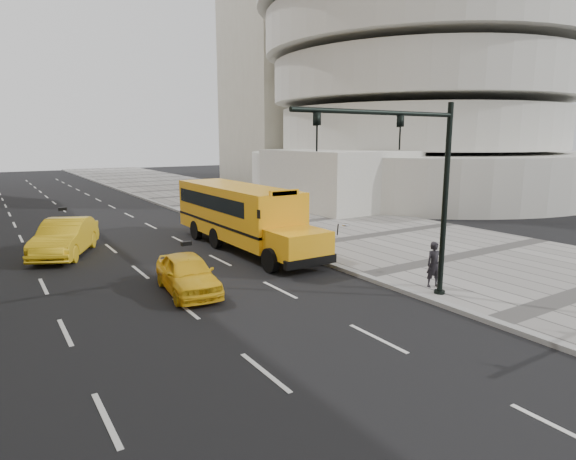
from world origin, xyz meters
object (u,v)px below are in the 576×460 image
school_bus (239,211)px  taxi_far (65,238)px  taxi_near (187,274)px  pedestrian (434,264)px  traffic_signal (416,178)px

school_bus → taxi_far: school_bus is taller
school_bus → taxi_near: bearing=-131.3°
school_bus → pedestrian: school_bus is taller
taxi_far → traffic_signal: (8.24, -13.27, 3.26)m
taxi_far → traffic_signal: 15.96m
school_bus → pedestrian: size_ratio=7.20×
school_bus → traffic_signal: 10.89m
taxi_near → pedestrian: size_ratio=2.47×
taxi_far → taxi_near: bearing=-46.6°
taxi_near → taxi_far: taxi_far is taller
taxi_near → traffic_signal: 8.27m
taxi_near → traffic_signal: size_ratio=0.62×
pedestrian → taxi_far: bearing=146.8°
taxi_far → traffic_signal: bearing=-33.3°
school_bus → taxi_far: size_ratio=2.28×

